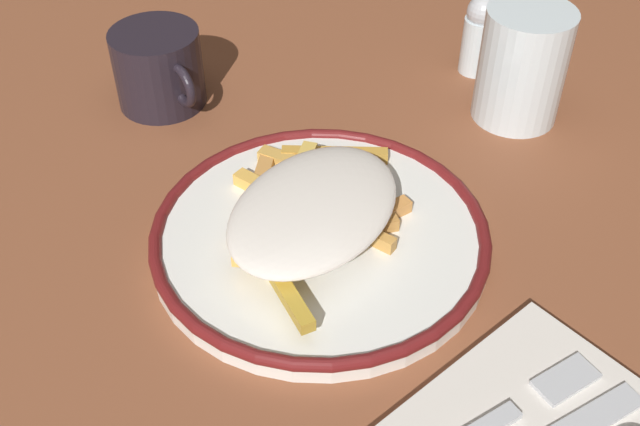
% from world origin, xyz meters
% --- Properties ---
extents(ground_plane, '(2.60, 2.60, 0.00)m').
position_xyz_m(ground_plane, '(0.00, 0.00, 0.00)').
color(ground_plane, brown).
extents(plate, '(0.27, 0.27, 0.02)m').
position_xyz_m(plate, '(0.00, 0.00, 0.01)').
color(plate, white).
rests_on(plate, ground_plane).
extents(fries_heap, '(0.19, 0.21, 0.04)m').
position_xyz_m(fries_heap, '(-0.01, -0.00, 0.04)').
color(fries_heap, gold).
rests_on(fries_heap, plate).
extents(fork, '(0.03, 0.18, 0.00)m').
position_xyz_m(fork, '(0.20, -0.02, 0.02)').
color(fork, silver).
rests_on(fork, napkin).
extents(water_glass, '(0.08, 0.08, 0.11)m').
position_xyz_m(water_glass, '(-0.03, 0.26, 0.06)').
color(water_glass, silver).
rests_on(water_glass, ground_plane).
extents(coffee_mug, '(0.11, 0.09, 0.08)m').
position_xyz_m(coffee_mug, '(-0.26, -0.00, 0.04)').
color(coffee_mug, black).
rests_on(coffee_mug, ground_plane).
extents(salt_shaker, '(0.04, 0.04, 0.08)m').
position_xyz_m(salt_shaker, '(-0.11, 0.29, 0.04)').
color(salt_shaker, silver).
rests_on(salt_shaker, ground_plane).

